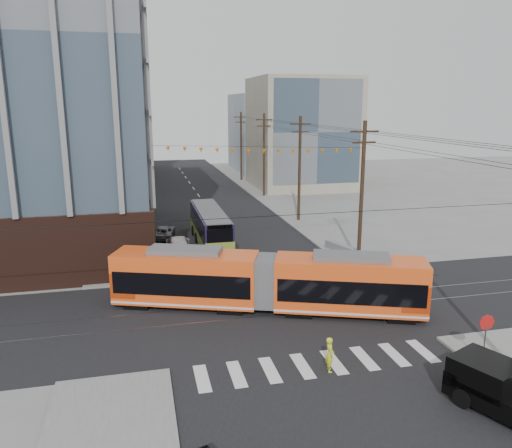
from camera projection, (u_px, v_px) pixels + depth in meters
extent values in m
plane|color=slate|center=(299.00, 337.00, 26.76)|extent=(160.00, 160.00, 0.00)
cube|color=#8C99A5|center=(69.00, 127.00, 70.01)|extent=(18.00, 16.00, 18.00)
cube|color=gray|center=(301.00, 133.00, 73.90)|extent=(14.00, 14.00, 16.00)
cube|color=gray|center=(100.00, 117.00, 89.38)|extent=(16.00, 18.00, 20.00)
cube|color=#8C99A5|center=(278.00, 133.00, 93.50)|extent=(16.00, 16.00, 14.00)
cylinder|color=black|center=(241.00, 147.00, 80.36)|extent=(0.30, 0.30, 11.00)
imported|color=#ADADAE|center=(175.00, 262.00, 36.86)|extent=(1.84, 4.95, 1.62)
imported|color=beige|center=(178.00, 245.00, 41.76)|extent=(2.19, 4.99, 1.43)
imported|color=slate|center=(163.00, 232.00, 46.26)|extent=(2.55, 4.47, 1.18)
imported|color=yellow|center=(330.00, 354.00, 23.13)|extent=(0.49, 0.67, 1.69)
cube|color=slate|center=(342.00, 249.00, 41.47)|extent=(2.01, 3.99, 0.78)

